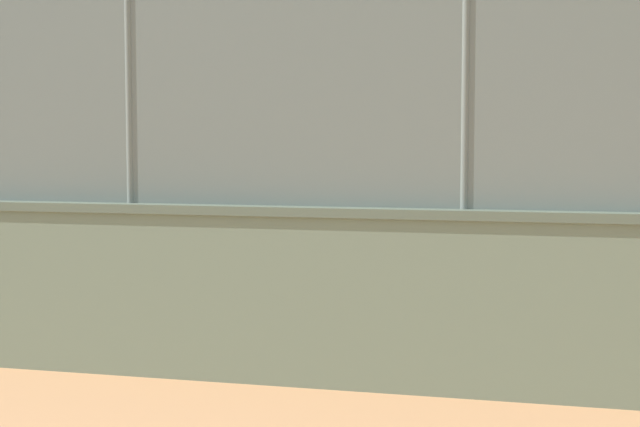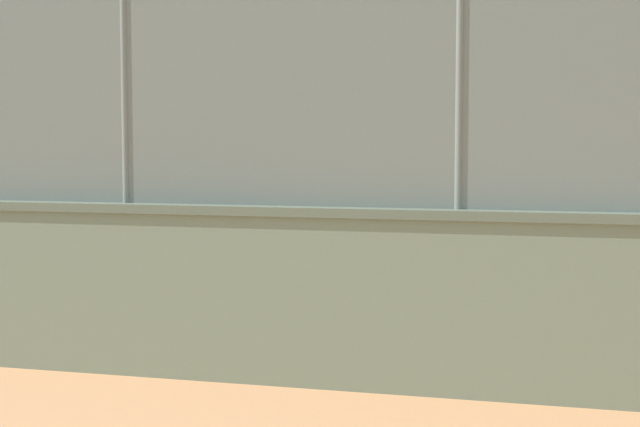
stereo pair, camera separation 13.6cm
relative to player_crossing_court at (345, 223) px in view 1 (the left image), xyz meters
The scene contains 6 objects.
ground_plane 9.00m from the player_crossing_court, 106.36° to the right, with size 260.00×260.00×0.00m, color tan.
perimeter_wall 4.44m from the player_crossing_court, 96.33° to the left, with size 27.60×0.71×1.55m.
fence_panel_on_wall 4.69m from the player_crossing_court, 96.33° to the left, with size 27.11×0.33×1.95m.
player_crossing_court is the anchor object (origin of this frame).
player_foreground_swinging 4.88m from the player_crossing_court, 73.91° to the right, with size 0.83×0.98×1.53m.
sports_ball 3.00m from the player_crossing_court, 61.71° to the left, with size 0.14×0.14×0.14m, color yellow.
Camera 1 is at (-0.26, 21.08, 2.15)m, focal length 54.58 mm.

